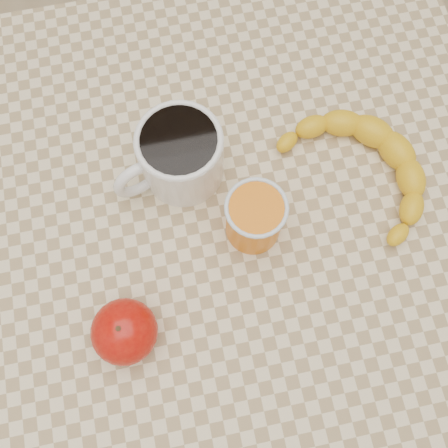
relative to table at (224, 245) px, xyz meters
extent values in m
plane|color=tan|center=(0.00, 0.00, -0.66)|extent=(3.00, 3.00, 0.00)
cube|color=beige|center=(0.00, 0.00, 0.07)|extent=(0.80, 0.80, 0.04)
cube|color=#826142|center=(0.00, 0.00, 0.02)|extent=(0.74, 0.74, 0.06)
cylinder|color=#826142|center=(0.35, -0.35, -0.31)|extent=(0.05, 0.05, 0.71)
cylinder|color=#826142|center=(-0.35, 0.35, -0.31)|extent=(0.05, 0.05, 0.71)
cylinder|color=#826142|center=(0.35, 0.35, -0.31)|extent=(0.05, 0.05, 0.71)
cylinder|color=white|center=(-0.04, 0.09, 0.13)|extent=(0.14, 0.14, 0.09)
cylinder|color=black|center=(-0.04, 0.09, 0.17)|extent=(0.09, 0.09, 0.01)
torus|color=white|center=(-0.04, 0.09, 0.17)|extent=(0.11, 0.11, 0.01)
torus|color=white|center=(-0.09, 0.07, 0.13)|extent=(0.07, 0.04, 0.07)
cylinder|color=orange|center=(0.04, -0.01, 0.13)|extent=(0.07, 0.07, 0.08)
torus|color=silver|center=(0.04, -0.01, 0.17)|extent=(0.08, 0.08, 0.01)
ellipsoid|color=#9C0805|center=(-0.14, -0.11, 0.12)|extent=(0.08, 0.08, 0.07)
cylinder|color=#382311|center=(-0.14, -0.11, 0.15)|extent=(0.01, 0.01, 0.01)
camera|label=1|loc=(-0.04, -0.18, 0.71)|focal=40.00mm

